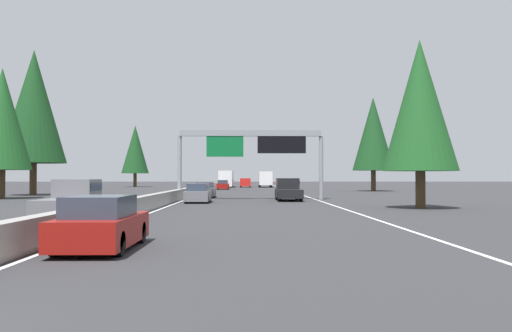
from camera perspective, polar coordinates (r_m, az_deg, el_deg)
name	(u,v)px	position (r m, az deg, el deg)	size (l,w,h in m)	color
ground_plane	(200,193)	(66.22, -5.75, -2.83)	(320.00, 320.00, 0.00)	#2D2D30
median_barrier	(209,187)	(86.17, -4.83, -2.13)	(180.00, 0.56, 0.90)	gray
shoulder_stripe_right	(290,191)	(76.22, 3.56, -2.60)	(160.00, 0.16, 0.01)	silver
shoulder_stripe_median	(208,191)	(76.17, -4.93, -2.60)	(160.00, 0.16, 0.01)	silver
sign_gantry_overhead	(253,144)	(48.13, -0.36, 2.23)	(0.50, 12.68, 6.02)	gray
sedan_mid_left	(101,224)	(15.77, -15.65, -5.81)	(4.40, 1.80, 1.47)	maroon
pickup_mid_center	(288,189)	(46.50, 3.32, -2.43)	(5.60, 2.00, 1.86)	black
sedan_near_right	(205,190)	(52.88, -5.25, -2.52)	(4.40, 1.80, 1.47)	slate
bus_near_center	(226,178)	(106.21, -3.07, -1.26)	(11.50, 2.55, 3.10)	white
sedan_distant_b	(198,194)	(42.74, -5.98, -2.85)	(4.40, 1.80, 1.47)	slate
minivan_far_left	(245,182)	(104.48, -1.11, -1.68)	(5.00, 1.95, 1.69)	red
box_truck_distant_a	(265,179)	(104.53, 0.95, -1.32)	(8.50, 2.40, 2.95)	white
sedan_far_center	(223,185)	(86.69, -3.43, -1.97)	(4.40, 1.80, 1.47)	maroon
oncoming_near	(73,199)	(28.32, -18.30, -3.23)	(5.60, 2.00, 1.86)	slate
conifer_right_near	(420,105)	(36.69, 16.54, 6.00)	(4.71, 4.71, 10.70)	#4C3823
conifer_right_mid	(373,134)	(78.36, 11.98, 3.25)	(5.73, 5.73, 13.02)	#4C3823
conifer_left_near	(2,119)	(55.40, -24.69, 4.42)	(5.24, 5.24, 11.90)	#4C3823
conifer_left_mid	(34,106)	(65.20, -21.92, 5.71)	(6.97, 6.97, 15.84)	#4C3823
conifer_left_far	(135,149)	(111.80, -12.34, 1.68)	(5.34, 5.34, 12.14)	#4C3823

